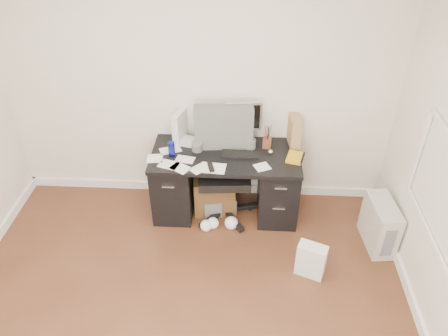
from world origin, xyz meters
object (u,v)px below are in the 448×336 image
(office_chair, at_px, (224,168))
(wicker_basket, at_px, (214,190))
(desk, at_px, (226,182))
(keyboard, at_px, (240,154))
(lcd_monitor, at_px, (243,123))
(pc_tower, at_px, (380,224))

(office_chair, relative_size, wicker_basket, 2.77)
(desk, relative_size, keyboard, 4.00)
(desk, distance_m, keyboard, 0.39)
(lcd_monitor, distance_m, office_chair, 0.50)
(office_chair, xyz_separation_m, wicker_basket, (-0.12, 0.12, -0.38))
(wicker_basket, bearing_deg, office_chair, -45.28)
(desk, bearing_deg, pc_tower, -14.97)
(pc_tower, xyz_separation_m, wicker_basket, (-1.67, 0.49, -0.03))
(desk, xyz_separation_m, lcd_monitor, (0.16, 0.22, 0.59))
(office_chair, xyz_separation_m, pc_tower, (1.55, -0.37, -0.35))
(keyboard, bearing_deg, pc_tower, -13.48)
(keyboard, height_order, pc_tower, keyboard)
(lcd_monitor, xyz_separation_m, wicker_basket, (-0.30, -0.14, -0.77))
(lcd_monitor, bearing_deg, wicker_basket, -161.35)
(desk, xyz_separation_m, office_chair, (-0.01, -0.04, 0.20))
(keyboard, xyz_separation_m, pc_tower, (1.39, -0.40, -0.51))
(lcd_monitor, height_order, office_chair, lcd_monitor)
(lcd_monitor, height_order, keyboard, lcd_monitor)
(desk, height_order, keyboard, keyboard)
(lcd_monitor, relative_size, office_chair, 0.40)
(office_chair, distance_m, pc_tower, 1.63)
(keyboard, xyz_separation_m, office_chair, (-0.16, -0.03, -0.16))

